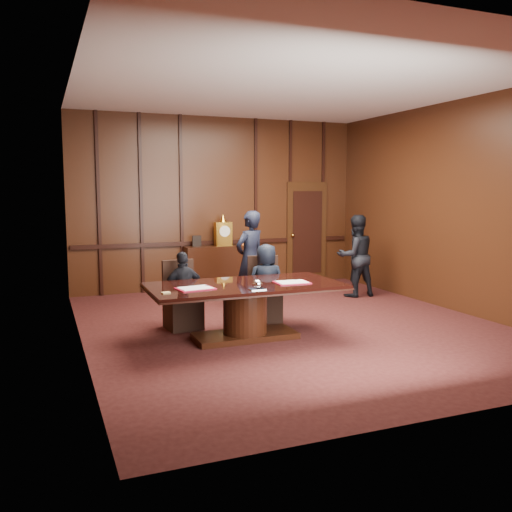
{
  "coord_description": "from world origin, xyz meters",
  "views": [
    {
      "loc": [
        -3.44,
        -7.18,
        2.03
      ],
      "look_at": [
        -0.48,
        0.24,
        1.05
      ],
      "focal_mm": 38.0,
      "sensor_mm": 36.0,
      "label": 1
    }
  ],
  "objects_px": {
    "sideboard": "(223,266)",
    "signatory_left": "(184,291)",
    "witness_right": "(355,256)",
    "conference_table": "(245,302)",
    "signatory_right": "(266,283)",
    "witness_left": "(250,259)"
  },
  "relations": [
    {
      "from": "sideboard",
      "to": "signatory_left",
      "type": "height_order",
      "value": "sideboard"
    },
    {
      "from": "signatory_left",
      "to": "witness_right",
      "type": "bearing_deg",
      "value": -168.82
    },
    {
      "from": "signatory_left",
      "to": "conference_table",
      "type": "bearing_deg",
      "value": 121.78
    },
    {
      "from": "sideboard",
      "to": "signatory_right",
      "type": "relative_size",
      "value": 1.32
    },
    {
      "from": "conference_table",
      "to": "witness_right",
      "type": "xyz_separation_m",
      "value": [
        3.01,
        2.02,
        0.27
      ]
    },
    {
      "from": "signatory_right",
      "to": "witness_right",
      "type": "relative_size",
      "value": 0.78
    },
    {
      "from": "signatory_right",
      "to": "conference_table",
      "type": "bearing_deg",
      "value": 56.24
    },
    {
      "from": "sideboard",
      "to": "signatory_left",
      "type": "relative_size",
      "value": 1.4
    },
    {
      "from": "signatory_left",
      "to": "signatory_right",
      "type": "distance_m",
      "value": 1.3
    },
    {
      "from": "signatory_right",
      "to": "witness_left",
      "type": "bearing_deg",
      "value": -92.83
    },
    {
      "from": "sideboard",
      "to": "conference_table",
      "type": "bearing_deg",
      "value": -103.82
    },
    {
      "from": "witness_left",
      "to": "conference_table",
      "type": "bearing_deg",
      "value": 43.74
    },
    {
      "from": "conference_table",
      "to": "witness_left",
      "type": "xyz_separation_m",
      "value": [
        0.81,
        1.9,
        0.33
      ]
    },
    {
      "from": "conference_table",
      "to": "sideboard",
      "type": "bearing_deg",
      "value": 76.18
    },
    {
      "from": "conference_table",
      "to": "signatory_left",
      "type": "height_order",
      "value": "signatory_left"
    },
    {
      "from": "signatory_left",
      "to": "witness_right",
      "type": "xyz_separation_m",
      "value": [
        3.66,
        1.22,
        0.21
      ]
    },
    {
      "from": "signatory_left",
      "to": "signatory_right",
      "type": "relative_size",
      "value": 0.95
    },
    {
      "from": "conference_table",
      "to": "signatory_right",
      "type": "bearing_deg",
      "value": 50.91
    },
    {
      "from": "conference_table",
      "to": "witness_left",
      "type": "distance_m",
      "value": 2.09
    },
    {
      "from": "witness_right",
      "to": "witness_left",
      "type": "bearing_deg",
      "value": 5.23
    },
    {
      "from": "sideboard",
      "to": "conference_table",
      "type": "xyz_separation_m",
      "value": [
        -0.9,
        -3.66,
        0.02
      ]
    },
    {
      "from": "signatory_left",
      "to": "sideboard",
      "type": "bearing_deg",
      "value": -125.75
    }
  ]
}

